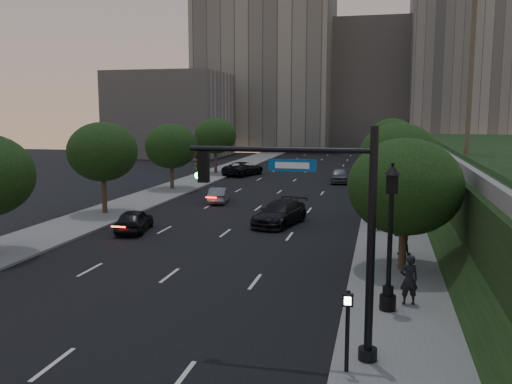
% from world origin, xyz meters
% --- Properties ---
extents(ground, '(160.00, 160.00, 0.00)m').
position_xyz_m(ground, '(0.00, 0.00, 0.00)').
color(ground, black).
rests_on(ground, ground).
extents(road_surface, '(16.00, 140.00, 0.02)m').
position_xyz_m(road_surface, '(0.00, 30.00, 0.01)').
color(road_surface, black).
rests_on(road_surface, ground).
extents(sidewalk_right, '(4.50, 140.00, 0.15)m').
position_xyz_m(sidewalk_right, '(10.25, 30.00, 0.07)').
color(sidewalk_right, slate).
rests_on(sidewalk_right, ground).
extents(sidewalk_left, '(4.50, 140.00, 0.15)m').
position_xyz_m(sidewalk_left, '(-10.25, 30.00, 0.07)').
color(sidewalk_left, slate).
rests_on(sidewalk_left, ground).
extents(parapet_wall, '(0.35, 90.00, 0.70)m').
position_xyz_m(parapet_wall, '(13.50, 28.00, 4.35)').
color(parapet_wall, slate).
rests_on(parapet_wall, embankment).
extents(office_block_left, '(26.00, 20.00, 32.00)m').
position_xyz_m(office_block_left, '(-14.00, 92.00, 16.00)').
color(office_block_left, gray).
rests_on(office_block_left, ground).
extents(office_block_mid, '(22.00, 18.00, 26.00)m').
position_xyz_m(office_block_mid, '(6.00, 102.00, 13.00)').
color(office_block_mid, '#AAA59B').
rests_on(office_block_mid, ground).
extents(office_block_right, '(20.00, 22.00, 36.00)m').
position_xyz_m(office_block_right, '(24.00, 96.00, 18.00)').
color(office_block_right, gray).
rests_on(office_block_right, ground).
extents(office_block_filler, '(18.00, 16.00, 14.00)m').
position_xyz_m(office_block_filler, '(-26.00, 70.00, 7.00)').
color(office_block_filler, '#AAA59B').
rests_on(office_block_filler, ground).
extents(tree_right_a, '(5.20, 5.20, 6.24)m').
position_xyz_m(tree_right_a, '(10.30, 8.00, 4.02)').
color(tree_right_a, '#38281C').
rests_on(tree_right_a, ground).
extents(tree_right_b, '(5.20, 5.20, 6.74)m').
position_xyz_m(tree_right_b, '(10.30, 20.00, 4.52)').
color(tree_right_b, '#38281C').
rests_on(tree_right_b, ground).
extents(tree_right_c, '(5.20, 5.20, 6.24)m').
position_xyz_m(tree_right_c, '(10.30, 33.00, 4.02)').
color(tree_right_c, '#38281C').
rests_on(tree_right_c, ground).
extents(tree_right_d, '(5.20, 5.20, 6.74)m').
position_xyz_m(tree_right_d, '(10.30, 47.00, 4.52)').
color(tree_right_d, '#38281C').
rests_on(tree_right_d, ground).
extents(tree_right_e, '(5.20, 5.20, 6.24)m').
position_xyz_m(tree_right_e, '(10.30, 62.00, 4.02)').
color(tree_right_e, '#38281C').
rests_on(tree_right_e, ground).
extents(tree_left_b, '(5.00, 5.00, 6.71)m').
position_xyz_m(tree_left_b, '(-10.30, 18.00, 4.58)').
color(tree_left_b, '#38281C').
rests_on(tree_left_b, ground).
extents(tree_left_c, '(5.00, 5.00, 6.34)m').
position_xyz_m(tree_left_c, '(-10.30, 31.00, 4.21)').
color(tree_left_c, '#38281C').
rests_on(tree_left_c, ground).
extents(tree_left_d, '(5.00, 5.00, 6.71)m').
position_xyz_m(tree_left_d, '(-10.30, 45.00, 4.58)').
color(tree_left_d, '#38281C').
rests_on(tree_left_d, ground).
extents(traffic_signal_mast, '(5.68, 0.56, 7.00)m').
position_xyz_m(traffic_signal_mast, '(7.93, -1.85, 3.67)').
color(traffic_signal_mast, black).
rests_on(traffic_signal_mast, ground).
extents(street_lamp, '(0.64, 0.64, 5.62)m').
position_xyz_m(street_lamp, '(9.62, 2.48, 2.63)').
color(street_lamp, black).
rests_on(street_lamp, ground).
extents(pedestrian_signal, '(0.30, 0.33, 2.50)m').
position_xyz_m(pedestrian_signal, '(8.46, -2.78, 1.57)').
color(pedestrian_signal, black).
rests_on(pedestrian_signal, ground).
extents(sedan_near_left, '(2.45, 4.45, 1.43)m').
position_xyz_m(sedan_near_left, '(-5.65, 13.18, 0.72)').
color(sedan_near_left, black).
rests_on(sedan_near_left, ground).
extents(sedan_mid_left, '(1.93, 4.06, 1.28)m').
position_xyz_m(sedan_mid_left, '(-3.75, 24.94, 0.64)').
color(sedan_mid_left, slate).
rests_on(sedan_mid_left, ground).
extents(sedan_far_left, '(4.39, 6.46, 1.64)m').
position_xyz_m(sedan_far_left, '(-6.64, 44.20, 0.82)').
color(sedan_far_left, black).
rests_on(sedan_far_left, ground).
extents(sedan_near_right, '(3.39, 5.79, 1.57)m').
position_xyz_m(sedan_near_right, '(2.79, 17.28, 0.79)').
color(sedan_near_right, black).
rests_on(sedan_near_right, ground).
extents(sedan_far_right, '(2.29, 4.82, 1.59)m').
position_xyz_m(sedan_far_right, '(4.90, 40.03, 0.80)').
color(sedan_far_right, '#53565A').
rests_on(sedan_far_right, ground).
extents(pedestrian_a, '(0.80, 0.63, 1.93)m').
position_xyz_m(pedestrian_a, '(10.38, 3.26, 1.11)').
color(pedestrian_a, black).
rests_on(pedestrian_a, sidewalk_right).
extents(pedestrian_b, '(0.97, 0.79, 1.85)m').
position_xyz_m(pedestrian_b, '(10.40, 10.81, 1.07)').
color(pedestrian_b, black).
rests_on(pedestrian_b, sidewalk_right).
extents(pedestrian_c, '(1.15, 0.75, 1.82)m').
position_xyz_m(pedestrian_c, '(9.08, 16.34, 1.06)').
color(pedestrian_c, black).
rests_on(pedestrian_c, sidewalk_right).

